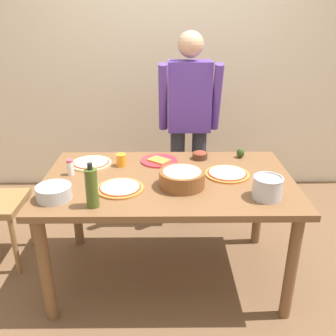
{
  "coord_description": "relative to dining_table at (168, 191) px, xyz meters",
  "views": [
    {
      "loc": [
        -0.02,
        -2.14,
        1.75
      ],
      "look_at": [
        0.0,
        0.05,
        0.81
      ],
      "focal_mm": 39.28,
      "sensor_mm": 36.0,
      "label": 1
    }
  ],
  "objects": [
    {
      "name": "cup_orange",
      "position": [
        -0.32,
        0.21,
        0.13
      ],
      "size": [
        0.07,
        0.07,
        0.08
      ],
      "primitive_type": "cylinder",
      "color": "orange",
      "rests_on": "dining_table"
    },
    {
      "name": "small_sauce_bowl",
      "position": [
        0.23,
        0.34,
        0.12
      ],
      "size": [
        0.11,
        0.11,
        0.06
      ],
      "color": "#4C2D1E",
      "rests_on": "dining_table"
    },
    {
      "name": "pizza_cooked_on_tray",
      "position": [
        0.39,
        0.05,
        0.1
      ],
      "size": [
        0.29,
        0.29,
        0.02
      ],
      "color": "#C67A33",
      "rests_on": "dining_table"
    },
    {
      "name": "wall_back",
      "position": [
        0.0,
        1.6,
        0.63
      ],
      "size": [
        5.6,
        0.1,
        2.6
      ],
      "primitive_type": "cube",
      "color": "beige",
      "rests_on": "ground"
    },
    {
      "name": "salt_shaker",
      "position": [
        -0.64,
        0.06,
        0.14
      ],
      "size": [
        0.04,
        0.04,
        0.11
      ],
      "color": "white",
      "rests_on": "dining_table"
    },
    {
      "name": "steel_pot",
      "position": [
        0.56,
        -0.27,
        0.16
      ],
      "size": [
        0.17,
        0.17,
        0.13
      ],
      "color": "#B7B7BC",
      "rests_on": "dining_table"
    },
    {
      "name": "plate_with_slice",
      "position": [
        -0.06,
        0.28,
        0.1
      ],
      "size": [
        0.26,
        0.26,
        0.02
      ],
      "color": "red",
      "rests_on": "dining_table"
    },
    {
      "name": "pizza_raw_on_board",
      "position": [
        -0.54,
        0.24,
        0.1
      ],
      "size": [
        0.28,
        0.28,
        0.02
      ],
      "color": "beige",
      "rests_on": "dining_table"
    },
    {
      "name": "mixing_bowl_steel",
      "position": [
        -0.65,
        -0.28,
        0.13
      ],
      "size": [
        0.2,
        0.2,
        0.08
      ],
      "color": "#B7B7BC",
      "rests_on": "dining_table"
    },
    {
      "name": "olive_oil_bottle",
      "position": [
        -0.41,
        -0.36,
        0.2
      ],
      "size": [
        0.07,
        0.07,
        0.26
      ],
      "color": "#47561E",
      "rests_on": "dining_table"
    },
    {
      "name": "person_cook",
      "position": [
        0.18,
        0.76,
        0.27
      ],
      "size": [
        0.49,
        0.25,
        1.62
      ],
      "color": "#2D2D38",
      "rests_on": "ground"
    },
    {
      "name": "avocado",
      "position": [
        0.53,
        0.36,
        0.13
      ],
      "size": [
        0.06,
        0.06,
        0.07
      ],
      "primitive_type": "ellipsoid",
      "color": "#2D4219",
      "rests_on": "dining_table"
    },
    {
      "name": "popcorn_bowl",
      "position": [
        0.08,
        -0.12,
        0.15
      ],
      "size": [
        0.28,
        0.28,
        0.11
      ],
      "color": "brown",
      "rests_on": "dining_table"
    },
    {
      "name": "pizza_second_cooked",
      "position": [
        -0.29,
        -0.16,
        0.1
      ],
      "size": [
        0.28,
        0.28,
        0.02
      ],
      "color": "#C67A33",
      "rests_on": "dining_table"
    },
    {
      "name": "ground",
      "position": [
        0.0,
        0.0,
        -0.67
      ],
      "size": [
        8.0,
        8.0,
        0.0
      ],
      "primitive_type": "plane",
      "color": "brown"
    },
    {
      "name": "dining_table",
      "position": [
        0.0,
        0.0,
        0.0
      ],
      "size": [
        1.6,
        0.96,
        0.76
      ],
      "color": "brown",
      "rests_on": "ground"
    }
  ]
}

